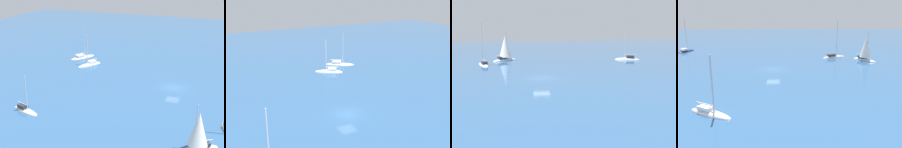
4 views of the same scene
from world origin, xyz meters
TOP-DOWN VIEW (x-y plane):
  - ground_plane at (0.00, 0.00)m, footprint 160.30×160.30m
  - sloop at (11.56, 24.95)m, footprint 6.64×5.07m
  - sloop_1 at (6.78, 20.73)m, footprint 5.92×4.35m

SIDE VIEW (x-z plane):
  - ground_plane at x=0.00m, z-range 0.00..0.00m
  - sloop at x=11.56m, z-range -3.92..4.15m
  - sloop_1 at x=6.78m, z-range -3.61..3.92m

